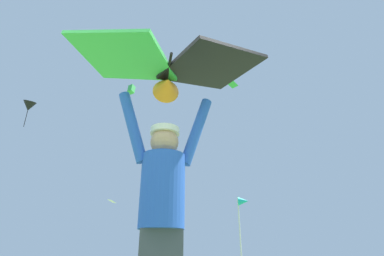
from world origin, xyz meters
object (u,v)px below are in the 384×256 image
(distant_kite_green_mid_right, at_px, (233,84))
(distant_kite_black_far_center, at_px, (29,106))
(held_stunt_kite, at_px, (168,69))
(distant_kite_white_low_right, at_px, (112,201))
(kite_flyer_person, at_px, (162,213))
(marker_flag, at_px, (243,208))
(distant_kite_green_high_left, at_px, (131,89))

(distant_kite_green_mid_right, relative_size, distant_kite_black_far_center, 0.37)
(held_stunt_kite, distance_m, distant_kite_black_far_center, 18.80)
(distant_kite_white_low_right, xyz_separation_m, distant_kite_black_far_center, (-0.81, -12.29, 3.72))
(distant_kite_white_low_right, bearing_deg, distant_kite_black_far_center, -93.78)
(kite_flyer_person, height_order, distant_kite_white_low_right, distant_kite_white_low_right)
(distant_kite_black_far_center, bearing_deg, held_stunt_kite, -46.02)
(marker_flag, bearing_deg, distant_kite_green_high_left, 121.74)
(distant_kite_green_high_left, distance_m, distant_kite_black_far_center, 12.52)
(distant_kite_green_mid_right, relative_size, marker_flag, 0.31)
(distant_kite_white_low_right, distance_m, distant_kite_green_mid_right, 15.81)
(distant_kite_green_mid_right, height_order, distant_kite_black_far_center, distant_kite_green_mid_right)
(distant_kite_green_mid_right, bearing_deg, distant_kite_black_far_center, -159.54)
(kite_flyer_person, distance_m, marker_flag, 6.17)
(held_stunt_kite, distance_m, distant_kite_green_high_left, 28.29)
(distant_kite_green_high_left, bearing_deg, marker_flag, -58.26)
(kite_flyer_person, xyz_separation_m, marker_flag, (0.68, 6.06, 0.95))
(kite_flyer_person, relative_size, distant_kite_green_mid_right, 2.82)
(kite_flyer_person, xyz_separation_m, distant_kite_green_mid_right, (0.73, 17.19, 11.82))
(distant_kite_black_far_center, bearing_deg, marker_flag, -26.61)
(distant_kite_white_low_right, height_order, distant_kite_green_mid_right, distant_kite_green_mid_right)
(distant_kite_green_high_left, bearing_deg, kite_flyer_person, -67.15)
(held_stunt_kite, xyz_separation_m, distant_kite_white_low_right, (-11.24, 24.78, 3.49))
(held_stunt_kite, height_order, distant_kite_green_high_left, distant_kite_green_high_left)
(distant_kite_green_high_left, distance_m, distant_kite_white_low_right, 11.14)
(kite_flyer_person, bearing_deg, held_stunt_kite, -71.02)
(distant_kite_white_low_right, height_order, distant_kite_black_far_center, distant_kite_black_far_center)
(distant_kite_white_low_right, xyz_separation_m, distant_kite_green_mid_right, (11.95, -7.53, 7.09))
(kite_flyer_person, distance_m, distant_kite_green_mid_right, 20.87)
(kite_flyer_person, bearing_deg, distant_kite_green_mid_right, 87.55)
(kite_flyer_person, height_order, held_stunt_kite, held_stunt_kite)
(distant_kite_green_high_left, xyz_separation_m, distant_kite_green_mid_right, (10.20, -5.27, -3.67))
(distant_kite_black_far_center, distance_m, marker_flag, 16.07)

